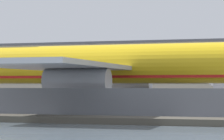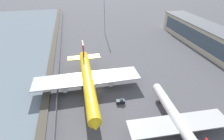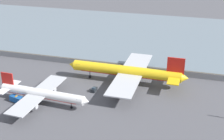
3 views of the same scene
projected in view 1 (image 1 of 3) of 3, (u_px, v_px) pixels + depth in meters
name	position (u px, v px, depth m)	size (l,w,h in m)	color
ground_plane	(129.00, 110.00, 61.36)	(500.00, 500.00, 0.00)	#4C4C51
shoreline_seawall	(65.00, 119.00, 41.66)	(320.00, 3.00, 0.50)	#474238
perimeter_fence	(84.00, 103.00, 46.02)	(280.00, 0.10, 2.66)	slate
cargo_jet_yellow	(106.00, 66.00, 58.13)	(49.49, 42.67, 13.19)	yellow
baggage_tug	(215.00, 102.00, 65.38)	(1.81, 3.30, 1.80)	#1E2328
terminal_building	(131.00, 70.00, 133.62)	(100.90, 15.36, 13.50)	#BCB299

